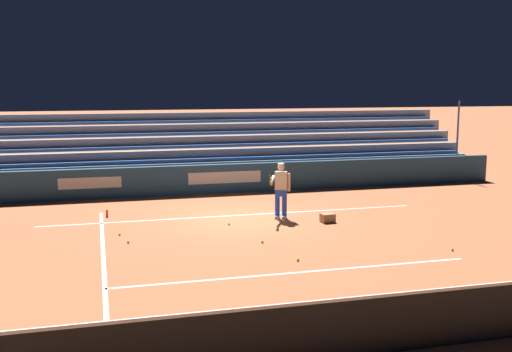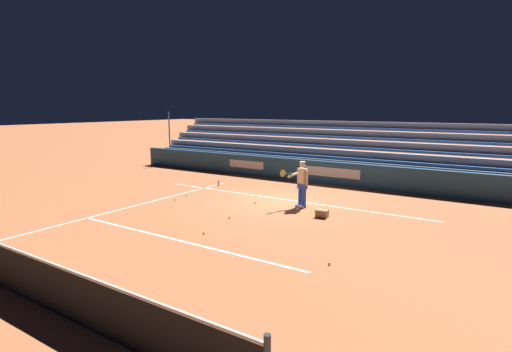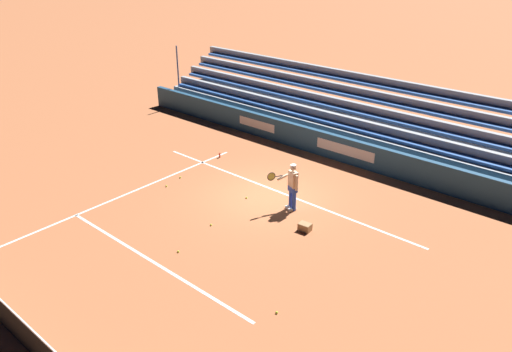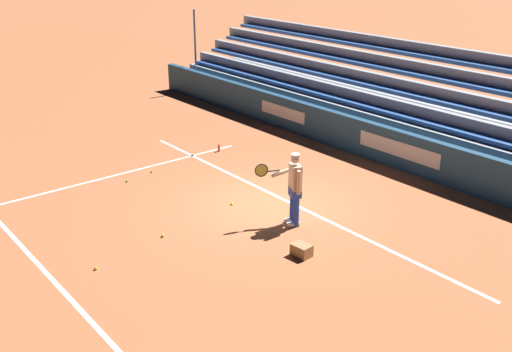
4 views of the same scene
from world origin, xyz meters
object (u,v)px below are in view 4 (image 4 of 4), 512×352
tennis_player (294,188)px  tennis_ball_far_right (152,172)px  tennis_ball_on_baseline (163,236)px  tennis_ball_toward_net (96,268)px  tennis_ball_far_left (127,181)px  ball_box_cardboard (302,250)px  tennis_ball_near_player (232,204)px  water_bottle (219,148)px

tennis_player → tennis_ball_far_right: 5.06m
tennis_ball_on_baseline → tennis_ball_far_right: bearing=-26.3°
tennis_ball_toward_net → tennis_ball_far_left: same height
tennis_ball_far_left → tennis_ball_far_right: bearing=-77.9°
tennis_ball_far_right → tennis_ball_far_left: size_ratio=1.00×
tennis_player → tennis_ball_on_baseline: (1.33, 2.68, -0.86)m
ball_box_cardboard → tennis_ball_toward_net: size_ratio=6.06×
tennis_ball_near_player → water_bottle: bearing=-31.1°
ball_box_cardboard → tennis_ball_far_left: 6.00m
tennis_ball_far_right → water_bottle: size_ratio=0.30×
tennis_player → tennis_ball_on_baseline: bearing=63.6°
tennis_ball_far_right → tennis_ball_toward_net: size_ratio=1.00×
tennis_ball_toward_net → tennis_ball_near_player: bearing=-78.9°
tennis_player → tennis_ball_toward_net: bearing=77.9°
water_bottle → tennis_ball_near_player: bearing=148.9°
ball_box_cardboard → tennis_ball_on_baseline: size_ratio=6.06×
tennis_player → ball_box_cardboard: bearing=144.6°
tennis_ball_near_player → tennis_ball_toward_net: bearing=101.1°
tennis_ball_far_right → tennis_ball_near_player: same height
tennis_ball_toward_net → tennis_ball_far_left: (3.76, -2.66, 0.00)m
water_bottle → tennis_ball_on_baseline: bearing=131.9°
tennis_ball_on_baseline → tennis_ball_near_player: 2.25m
water_bottle → tennis_ball_far_right: bearing=96.4°
ball_box_cardboard → tennis_ball_toward_net: 4.18m
tennis_ball_near_player → tennis_ball_far_left: same height
tennis_ball_far_right → water_bottle: water_bottle is taller
tennis_ball_on_baseline → tennis_ball_toward_net: (-0.38, 1.76, 0.00)m
tennis_player → water_bottle: 5.48m
tennis_ball_on_baseline → tennis_ball_toward_net: bearing=102.1°
tennis_ball_near_player → tennis_player: bearing=-165.0°
tennis_player → ball_box_cardboard: tennis_player is taller
tennis_ball_on_baseline → ball_box_cardboard: bearing=-144.5°
tennis_ball_toward_net → tennis_ball_far_left: bearing=-35.2°
ball_box_cardboard → water_bottle: bearing=-21.2°
ball_box_cardboard → water_bottle: 6.86m
tennis_ball_far_right → tennis_ball_near_player: bearing=-172.0°
tennis_ball_far_right → tennis_ball_far_left: (-0.19, 0.87, 0.00)m
tennis_player → water_bottle: size_ratio=7.80×
tennis_player → tennis_ball_on_baseline: 3.11m
tennis_ball_toward_net → water_bottle: (4.23, -6.05, 0.08)m
tennis_ball_far_right → tennis_ball_toward_net: bearing=138.2°
water_bottle → tennis_ball_toward_net: bearing=125.0°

